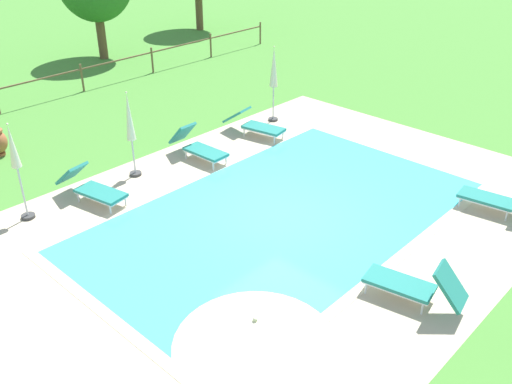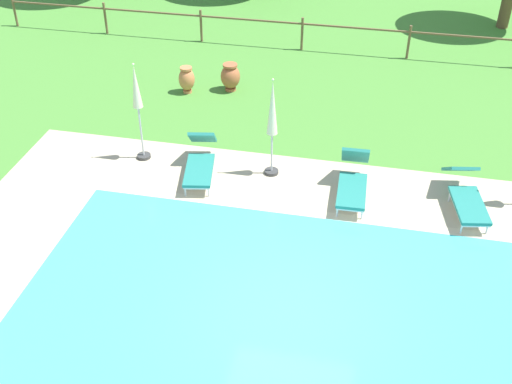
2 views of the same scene
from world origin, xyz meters
The scene contains 14 objects.
ground_plane centered at (0.00, 0.00, 0.00)m, with size 160.00×160.00×0.00m, color #478433.
pool_deck_paving centered at (0.00, 0.00, 0.00)m, with size 14.07×10.16×0.01m, color #BCAD8E.
swimming_pool_water centered at (0.00, 0.00, 0.01)m, with size 9.56×5.65×0.01m, color #42CCD6.
pool_coping_rim centered at (0.00, 0.00, 0.01)m, with size 10.04×6.13×0.01m.
sun_lounger_north_near_steps centered at (-2.69, 3.88, 0.38)m, with size 0.95×2.04×0.89m.
sun_lounger_north_mid centered at (0.74, 3.79, 0.39)m, with size 0.66×1.92×0.95m.
sun_lounger_north_far centered at (3.10, 3.79, 0.37)m, with size 0.95×2.09×0.82m.
sun_lounger_north_end centered at (3.61, -3.70, 0.36)m, with size 0.86×2.10×0.78m.
sun_lounger_south_mid centered at (-0.72, -3.85, 0.39)m, with size 0.94×1.95×0.98m.
patio_umbrella_open_foreground centered at (-5.07, -3.89, 2.16)m, with size 2.06×2.06×2.41m.
patio_umbrella_closed_row_west centered at (-4.22, 4.32, 1.58)m, with size 0.32×0.32×2.41m.
patio_umbrella_closed_row_mid_west centered at (-1.13, 4.29, 1.50)m, with size 0.32×0.32×2.36m.
patio_umbrella_closed_deck_corner centered at (4.43, 4.24, 1.65)m, with size 0.32×0.32×2.49m.
perimeter_fence centered at (0.10, 11.50, 0.69)m, with size 23.16×0.08×1.05m.
Camera 1 is at (-8.84, -7.44, 6.98)m, focal length 39.58 mm.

